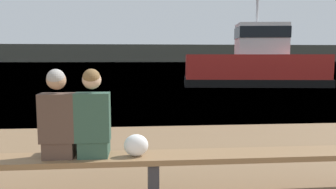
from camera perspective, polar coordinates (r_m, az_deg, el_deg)
water_surface at (r=127.53m, az=-4.99°, el=5.73°), size 240.00×240.00×0.00m
far_shoreline at (r=122.22m, az=-5.00°, el=7.15°), size 600.00×12.00×6.17m
bench_main at (r=3.82m, az=-2.61°, el=-11.83°), size 6.17×0.43×0.50m
person_left at (r=3.79m, az=-18.57°, el=-4.01°), size 0.38×0.38×0.98m
person_right at (r=3.72m, az=-12.93°, el=-4.03°), size 0.38×0.37×0.98m
shopping_bag at (r=3.73m, az=-5.57°, el=-8.80°), size 0.27×0.16×0.25m
tugboat_red at (r=19.43m, az=14.88°, el=4.82°), size 8.21×4.02×6.34m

